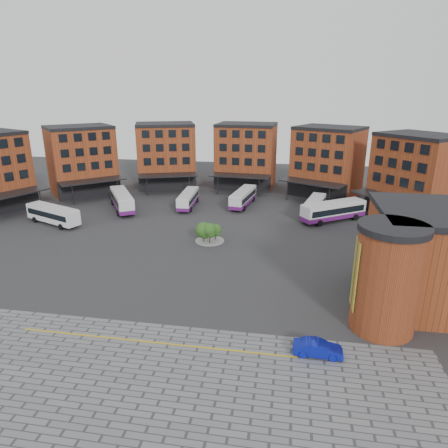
% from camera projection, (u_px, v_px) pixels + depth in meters
% --- Properties ---
extents(ground, '(160.00, 160.00, 0.00)m').
position_uv_depth(ground, '(175.00, 274.00, 49.99)').
color(ground, '#28282B').
rests_on(ground, ground).
extents(paving_zone, '(50.00, 22.00, 0.02)m').
position_uv_depth(paving_zone, '(118.00, 408.00, 29.14)').
color(paving_zone, slate).
rests_on(paving_zone, ground).
extents(yellow_line, '(26.00, 0.15, 0.02)m').
position_uv_depth(yellow_line, '(154.00, 342.00, 36.60)').
color(yellow_line, gold).
rests_on(yellow_line, paving_zone).
extents(main_building, '(94.14, 42.48, 14.60)m').
position_uv_depth(main_building, '(203.00, 163.00, 84.10)').
color(main_building, brown).
rests_on(main_building, ground).
extents(east_building, '(17.40, 15.40, 10.60)m').
position_uv_depth(east_building, '(435.00, 261.00, 40.95)').
color(east_building, brown).
rests_on(east_building, ground).
extents(tree_island, '(4.40, 4.40, 3.21)m').
position_uv_depth(tree_island, '(208.00, 231.00, 59.89)').
color(tree_island, gray).
rests_on(tree_island, ground).
extents(bus_a, '(11.23, 6.62, 3.14)m').
position_uv_depth(bus_a, '(53.00, 214.00, 67.95)').
color(bus_a, white).
rests_on(bus_a, ground).
extents(bus_b, '(8.80, 11.85, 3.44)m').
position_uv_depth(bus_b, '(122.00, 200.00, 76.13)').
color(bus_b, silver).
rests_on(bus_b, ground).
extents(bus_c, '(3.00, 10.58, 2.95)m').
position_uv_depth(bus_c, '(188.00, 199.00, 78.03)').
color(bus_c, white).
rests_on(bus_c, ground).
extents(bus_d, '(4.30, 11.36, 3.12)m').
position_uv_depth(bus_d, '(243.00, 197.00, 78.84)').
color(bus_d, silver).
rests_on(bus_d, ground).
extents(bus_e, '(4.93, 11.03, 3.03)m').
position_uv_depth(bus_e, '(314.00, 206.00, 72.87)').
color(bus_e, white).
rests_on(bus_e, ground).
extents(bus_f, '(11.66, 9.27, 3.45)m').
position_uv_depth(bus_f, '(333.00, 211.00, 69.53)').
color(bus_f, silver).
rests_on(bus_f, ground).
extents(blue_car, '(4.32, 1.58, 1.41)m').
position_uv_depth(blue_car, '(318.00, 348.00, 34.66)').
color(blue_car, '#0C17A2').
rests_on(blue_car, ground).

